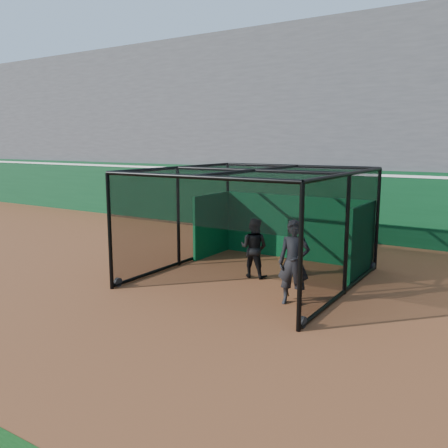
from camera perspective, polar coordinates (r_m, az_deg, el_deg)
The scene contains 6 objects.
ground at distance 10.87m, azimuth -6.51°, elevation -8.74°, with size 120.00×120.00×0.00m, color brown.
outfield_wall at distance 17.86m, azimuth 10.80°, elevation 2.69°, with size 50.00×0.50×2.50m.
grandstand at distance 21.31m, azimuth 14.94°, elevation 12.25°, with size 50.00×7.85×8.95m.
batting_cage at distance 11.98m, azimuth 3.61°, elevation -0.15°, with size 4.89×5.29×2.76m.
batter at distance 12.21m, azimuth 3.61°, elevation -2.88°, with size 0.75×0.58×1.53m, color black.
on_deck_player at distance 10.23m, azimuth 8.39°, elevation -4.62°, with size 0.76×0.60×1.84m.
Camera 1 is at (6.52, -7.99, 3.44)m, focal length 38.00 mm.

